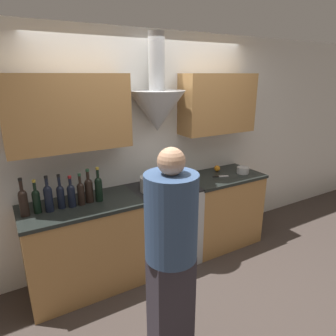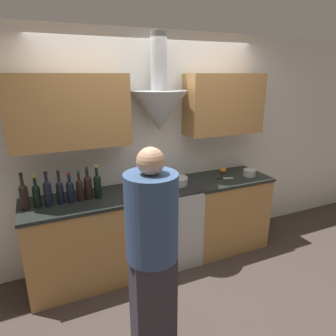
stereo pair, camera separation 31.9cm
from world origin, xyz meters
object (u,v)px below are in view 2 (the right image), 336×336
at_px(wine_bottle_1, 36,194).
at_px(stock_pot, 152,183).
at_px(person_foreground_left, 152,255).
at_px(wine_bottle_7, 98,185).
at_px(orange_fruit, 223,170).
at_px(stove_range, 164,224).
at_px(wine_bottle_2, 48,192).
at_px(wine_bottle_5, 80,189).
at_px(saucepan, 249,173).
at_px(wine_bottle_4, 70,190).
at_px(wine_bottle_0, 24,195).
at_px(wine_bottle_3, 60,191).
at_px(wine_bottle_6, 88,186).
at_px(mixing_bowl, 176,181).

relative_size(wine_bottle_1, stock_pot, 1.22).
bearing_deg(stock_pot, person_foreground_left, -111.23).
bearing_deg(wine_bottle_7, orange_fruit, 5.52).
xyz_separation_m(stove_range, stock_pot, (-0.16, -0.03, 0.54)).
bearing_deg(stock_pot, wine_bottle_1, 177.75).
height_order(wine_bottle_2, wine_bottle_5, wine_bottle_2).
bearing_deg(saucepan, wine_bottle_4, 178.14).
xyz_separation_m(stock_pot, person_foreground_left, (-0.45, -1.16, -0.07)).
relative_size(wine_bottle_2, wine_bottle_7, 0.98).
bearing_deg(wine_bottle_7, stock_pot, -2.33).
distance_m(wine_bottle_0, wine_bottle_2, 0.21).
xyz_separation_m(wine_bottle_3, wine_bottle_6, (0.27, 0.01, 0.01)).
distance_m(wine_bottle_4, orange_fruit, 1.90).
xyz_separation_m(wine_bottle_1, person_foreground_left, (0.70, -1.20, -0.12)).
bearing_deg(stock_pot, wine_bottle_3, 177.69).
xyz_separation_m(wine_bottle_3, wine_bottle_5, (0.18, -0.02, -0.00)).
bearing_deg(wine_bottle_6, mixing_bowl, 0.53).
bearing_deg(wine_bottle_4, wine_bottle_6, 7.24).
height_order(wine_bottle_4, orange_fruit, wine_bottle_4).
height_order(wine_bottle_5, saucepan, wine_bottle_5).
bearing_deg(wine_bottle_1, wine_bottle_5, -3.51).
xyz_separation_m(stock_pot, mixing_bowl, (0.32, 0.05, -0.04)).
bearing_deg(saucepan, wine_bottle_2, 178.29).
relative_size(wine_bottle_4, stock_pot, 1.18).
xyz_separation_m(wine_bottle_3, person_foreground_left, (0.49, -1.19, -0.12)).
xyz_separation_m(wine_bottle_1, wine_bottle_4, (0.30, -0.02, -0.00)).
bearing_deg(wine_bottle_5, mixing_bowl, 1.70).
height_order(wine_bottle_0, wine_bottle_5, wine_bottle_0).
xyz_separation_m(wine_bottle_2, wine_bottle_6, (0.38, 0.02, -0.00)).
xyz_separation_m(stove_range, saucepan, (1.12, -0.08, 0.50)).
relative_size(wine_bottle_3, mixing_bowl, 1.28).
xyz_separation_m(wine_bottle_0, wine_bottle_3, (0.32, 0.00, -0.01)).
relative_size(stove_range, wine_bottle_4, 3.04).
distance_m(wine_bottle_2, orange_fruit, 2.10).
height_order(stove_range, person_foreground_left, person_foreground_left).
relative_size(wine_bottle_1, wine_bottle_6, 0.93).
distance_m(wine_bottle_3, mixing_bowl, 1.26).
xyz_separation_m(wine_bottle_1, wine_bottle_7, (0.57, -0.02, 0.01)).
bearing_deg(stove_range, orange_fruit, 9.38).
bearing_deg(stove_range, wine_bottle_0, 179.95).
relative_size(wine_bottle_0, orange_fruit, 4.58).
relative_size(stock_pot, person_foreground_left, 0.15).
bearing_deg(person_foreground_left, stock_pot, 68.77).
height_order(wine_bottle_3, orange_fruit, wine_bottle_3).
distance_m(wine_bottle_4, wine_bottle_6, 0.18).
xyz_separation_m(wine_bottle_5, wine_bottle_6, (0.08, 0.02, 0.01)).
distance_m(wine_bottle_2, saucepan, 2.33).
bearing_deg(person_foreground_left, stove_range, 62.88).
distance_m(wine_bottle_4, stock_pot, 0.85).
height_order(wine_bottle_1, wine_bottle_7, wine_bottle_7).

